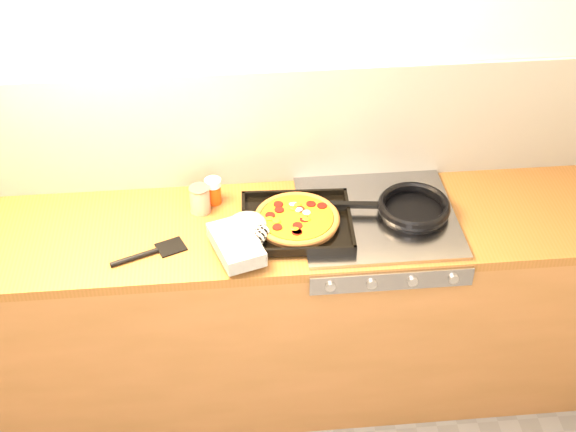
{
  "coord_description": "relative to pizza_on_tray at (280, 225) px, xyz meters",
  "views": [
    {
      "loc": [
        -0.12,
        -1.3,
        2.82
      ],
      "look_at": [
        0.1,
        1.08,
        0.95
      ],
      "focal_mm": 50.0,
      "sensor_mm": 36.0,
      "label": 1
    }
  ],
  "objects": [
    {
      "name": "juice_glass",
      "position": [
        -0.24,
        0.23,
        0.01
      ],
      "size": [
        0.07,
        0.07,
        0.11
      ],
      "color": "#DA400C",
      "rests_on": "counter_run"
    },
    {
      "name": "stovetop",
      "position": [
        0.38,
        0.07,
        -0.04
      ],
      "size": [
        0.6,
        0.56,
        0.02
      ],
      "primitive_type": "cube",
      "color": "#97979C",
      "rests_on": "counter_run"
    },
    {
      "name": "pizza_on_tray",
      "position": [
        0.0,
        0.0,
        0.0
      ],
      "size": [
        0.56,
        0.47,
        0.07
      ],
      "color": "black",
      "rests_on": "stovetop"
    },
    {
      "name": "black_spatula",
      "position": [
        -0.48,
        -0.07,
        -0.04
      ],
      "size": [
        0.28,
        0.16,
        0.02
      ],
      "color": "black",
      "rests_on": "counter_run"
    },
    {
      "name": "counter_run",
      "position": [
        -0.07,
        0.07,
        -0.49
      ],
      "size": [
        3.2,
        0.62,
        0.9
      ],
      "color": "brown",
      "rests_on": "ground"
    },
    {
      "name": "room_shell",
      "position": [
        -0.07,
        0.35,
        0.21
      ],
      "size": [
        3.2,
        3.2,
        3.2
      ],
      "color": "white",
      "rests_on": "ground"
    },
    {
      "name": "tomato_can",
      "position": [
        -0.3,
        0.17,
        0.01
      ],
      "size": [
        0.09,
        0.09,
        0.11
      ],
      "color": "#981D0C",
      "rests_on": "counter_run"
    },
    {
      "name": "wooden_spoon",
      "position": [
        0.04,
        0.21,
        -0.03
      ],
      "size": [
        0.3,
        0.04,
        0.02
      ],
      "color": "#A57F46",
      "rests_on": "counter_run"
    },
    {
      "name": "frying_pan",
      "position": [
        0.52,
        0.07,
        -0.0
      ],
      "size": [
        0.48,
        0.31,
        0.05
      ],
      "color": "black",
      "rests_on": "stovetop"
    }
  ]
}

